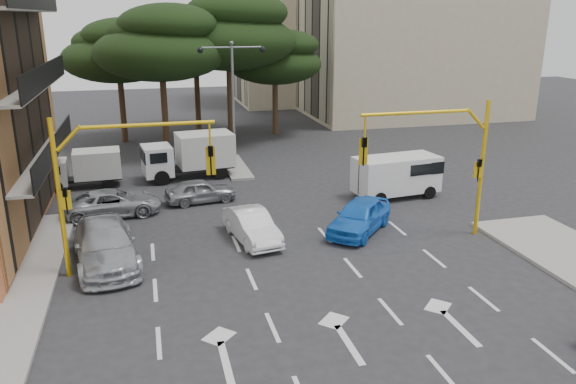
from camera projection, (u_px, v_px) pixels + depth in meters
The scene contains 20 objects.
ground at pixel (303, 273), 21.34m from camera, with size 120.00×120.00×0.00m, color #28282B.
median_strip at pixel (235, 167), 36.10m from camera, with size 1.40×6.00×0.15m, color gray.
apartment_beige_near at pixel (415, 16), 52.84m from camera, with size 20.20×12.15×18.70m.
apartment_beige_far at pixel (307, 25), 62.57m from camera, with size 16.20×12.15×16.70m.
pine_left_near at pixel (161, 43), 38.41m from camera, with size 9.15×9.15×10.23m.
pine_center at pixel (229, 31), 41.24m from camera, with size 9.98×9.98×11.16m.
pine_left_far at pixel (118, 50), 41.60m from camera, with size 8.32×8.32×9.30m.
pine_right at pixel (276, 57), 44.66m from camera, with size 7.49×7.49×8.37m.
pine_back at pixel (195, 39), 45.59m from camera, with size 9.15×9.15×10.23m.
signal_mast_right at pixel (446, 152), 23.63m from camera, with size 5.79×0.37×6.00m.
signal_mast_left at pixel (109, 173), 20.40m from camera, with size 5.79×0.37×6.00m.
street_lamp_center at pixel (233, 83), 34.50m from camera, with size 4.16×0.36×7.77m.
car_white_hatch at pixel (252, 226), 24.30m from camera, with size 1.42×4.07×1.34m, color white.
car_blue_compact at pixel (360, 216), 25.25m from camera, with size 1.76×4.38×1.49m, color blue.
car_silver_wagon at pixel (105, 244), 21.98m from camera, with size 2.27×5.59×1.62m, color #AAAEB2.
car_silver_cross_a at pixel (113, 203), 27.38m from camera, with size 2.12×4.59×1.28m, color #A8ACB0.
car_silver_cross_b at pixel (200, 191), 29.32m from camera, with size 1.47×3.66×1.25m, color gray.
van_white at pixel (396, 176), 30.08m from camera, with size 2.05×4.52×2.26m, color white, non-canonical shape.
box_truck_a at pixel (83, 169), 31.82m from camera, with size 1.79×4.27×2.10m, color silver, non-canonical shape.
box_truck_b at pixel (189, 156), 33.59m from camera, with size 2.28×5.42×2.67m, color white, non-canonical shape.
Camera 1 is at (-5.40, -18.68, 9.35)m, focal length 35.00 mm.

